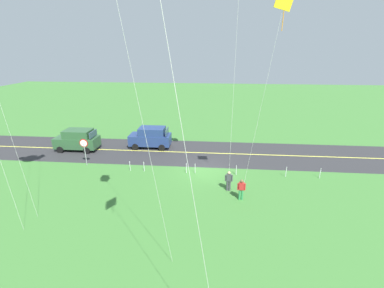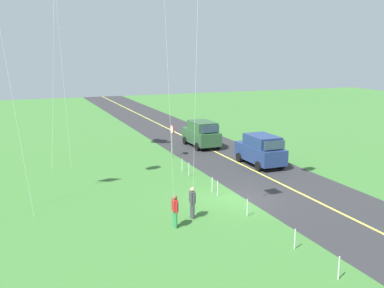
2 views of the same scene
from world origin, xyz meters
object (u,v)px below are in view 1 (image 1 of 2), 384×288
car_suv_foreground (151,137)px  person_adult_companion (229,180)px  stop_sign (84,147)px  person_adult_near (241,189)px  car_parked_east_near (77,140)px  kite_red_low (284,3)px

car_suv_foreground → person_adult_companion: bearing=133.1°
stop_sign → person_adult_near: bearing=161.2°
car_suv_foreground → stop_sign: 7.08m
car_parked_east_near → kite_red_low: (-17.67, 9.22, 11.22)m
car_suv_foreground → kite_red_low: bearing=133.6°
person_adult_near → person_adult_companion: 1.47m
person_adult_companion → person_adult_near: bearing=42.3°
car_suv_foreground → car_parked_east_near: 7.66m
person_adult_companion → kite_red_low: (-2.16, 2.13, 11.51)m
stop_sign → person_adult_companion: stop_sign is taller
car_suv_foreground → car_parked_east_near: same height
stop_sign → kite_red_low: size_ratio=0.19×
car_suv_foreground → person_adult_companion: car_suv_foreground is taller
stop_sign → person_adult_companion: (-12.88, 3.46, -0.94)m
car_parked_east_near → stop_sign: 4.52m
car_parked_east_near → stop_sign: stop_sign is taller
stop_sign → person_adult_companion: 13.37m
car_parked_east_near → person_adult_companion: 17.05m
stop_sign → kite_red_low: kite_red_low is taller
person_adult_companion → kite_red_low: 11.91m
person_adult_near → person_adult_companion: size_ratio=1.00×
kite_red_low → car_parked_east_near: bearing=-27.5°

